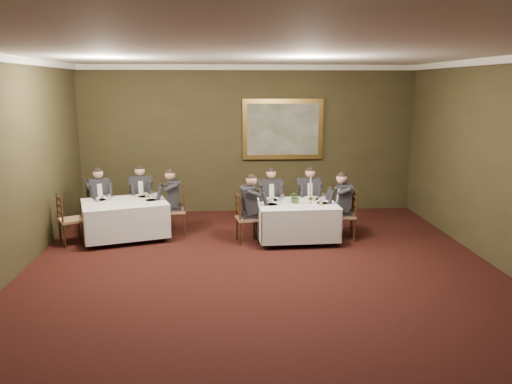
{
  "coord_description": "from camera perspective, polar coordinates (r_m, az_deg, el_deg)",
  "views": [
    {
      "loc": [
        -0.62,
        -6.95,
        3.05
      ],
      "look_at": [
        -0.03,
        1.82,
        1.15
      ],
      "focal_mm": 35.0,
      "sensor_mm": 36.0,
      "label": 1
    }
  ],
  "objects": [
    {
      "name": "chair_main_backleft",
      "position": [
        10.66,
        1.63,
        -2.85
      ],
      "size": [
        0.47,
        0.45,
        1.0
      ],
      "rotation": [
        0.0,
        0.0,
        3.22
      ],
      "color": "#956D4C",
      "rests_on": "ground"
    },
    {
      "name": "diner_main_backleft",
      "position": [
        10.59,
        1.64,
        -1.68
      ],
      "size": [
        0.44,
        0.51,
        1.35
      ],
      "rotation": [
        0.0,
        0.0,
        3.22
      ],
      "color": "black",
      "rests_on": "chair_main_backleft"
    },
    {
      "name": "painting",
      "position": [
        12.02,
        3.08,
        7.16
      ],
      "size": [
        1.93,
        0.09,
        1.43
      ],
      "color": "gold",
      "rests_on": "back_wall"
    },
    {
      "name": "back_wall",
      "position": [
        12.04,
        -0.84,
        5.99
      ],
      "size": [
        8.0,
        0.1,
        3.5
      ],
      "primitive_type": "cube",
      "color": "#332E19",
      "rests_on": "ground"
    },
    {
      "name": "diner_main_backright",
      "position": [
        10.73,
        6.06,
        -1.56
      ],
      "size": [
        0.44,
        0.51,
        1.35
      ],
      "rotation": [
        0.0,
        0.0,
        3.07
      ],
      "color": "black",
      "rests_on": "chair_main_backright"
    },
    {
      "name": "place_setting_table_second",
      "position": [
        10.58,
        -17.08,
        -0.65
      ],
      "size": [
        0.33,
        0.31,
        0.14
      ],
      "color": "white",
      "rests_on": "table_second"
    },
    {
      "name": "candlestick",
      "position": [
        9.79,
        6.23,
        -0.19
      ],
      "size": [
        0.08,
        0.08,
        0.54
      ],
      "color": "#B37A36",
      "rests_on": "table_main"
    },
    {
      "name": "chair_sec_backleft",
      "position": [
        11.17,
        -17.41,
        -2.72
      ],
      "size": [
        0.58,
        0.57,
        1.0
      ],
      "rotation": [
        0.0,
        0.0,
        3.61
      ],
      "color": "#956D4C",
      "rests_on": "ground"
    },
    {
      "name": "ground",
      "position": [
        7.61,
        1.19,
        -11.41
      ],
      "size": [
        10.0,
        10.0,
        0.0
      ],
      "primitive_type": "plane",
      "color": "black",
      "rests_on": "ground"
    },
    {
      "name": "diner_sec_endright",
      "position": [
        10.48,
        -9.22,
        -1.98
      ],
      "size": [
        0.51,
        0.45,
        1.35
      ],
      "rotation": [
        0.0,
        0.0,
        1.66
      ],
      "color": "black",
      "rests_on": "chair_sec_endright"
    },
    {
      "name": "place_setting_table_main",
      "position": [
        10.11,
        2.29,
        -0.7
      ],
      "size": [
        0.33,
        0.31,
        0.14
      ],
      "color": "white",
      "rests_on": "table_main"
    },
    {
      "name": "front_wall",
      "position": [
        2.42,
        12.38,
        -20.49
      ],
      "size": [
        8.0,
        0.1,
        3.5
      ],
      "primitive_type": "cube",
      "color": "#332E19",
      "rests_on": "ground"
    },
    {
      "name": "table_second",
      "position": [
        10.35,
        -14.73,
        -2.77
      ],
      "size": [
        1.93,
        1.67,
        0.67
      ],
      "rotation": [
        0.0,
        0.0,
        0.3
      ],
      "color": "black",
      "rests_on": "ground"
    },
    {
      "name": "centerpiece",
      "position": [
        9.81,
        4.53,
        -0.46
      ],
      "size": [
        0.28,
        0.25,
        0.28
      ],
      "primitive_type": "imported",
      "rotation": [
        0.0,
        0.0,
        0.14
      ],
      "color": "#2D5926",
      "rests_on": "table_main"
    },
    {
      "name": "chair_main_endright",
      "position": [
        10.19,
        10.09,
        -3.76
      ],
      "size": [
        0.45,
        0.47,
        1.0
      ],
      "rotation": [
        0.0,
        0.0,
        1.49
      ],
      "color": "#956D4C",
      "rests_on": "ground"
    },
    {
      "name": "chair_main_endleft",
      "position": [
        9.83,
        -1.03,
        -4.15
      ],
      "size": [
        0.49,
        0.51,
        1.0
      ],
      "rotation": [
        0.0,
        0.0,
        -1.39
      ],
      "color": "#956D4C",
      "rests_on": "ground"
    },
    {
      "name": "chair_sec_backright",
      "position": [
        11.25,
        -12.96,
        -2.37
      ],
      "size": [
        0.53,
        0.51,
        1.0
      ],
      "rotation": [
        0.0,
        0.0,
        3.39
      ],
      "color": "#956D4C",
      "rests_on": "ground"
    },
    {
      "name": "diner_sec_backright",
      "position": [
        11.18,
        -13.01,
        -1.25
      ],
      "size": [
        0.51,
        0.56,
        1.35
      ],
      "rotation": [
        0.0,
        0.0,
        3.39
      ],
      "color": "black",
      "rests_on": "chair_sec_backright"
    },
    {
      "name": "table_main",
      "position": [
        9.92,
        4.64,
        -3.05
      ],
      "size": [
        1.61,
        1.25,
        0.67
      ],
      "rotation": [
        0.0,
        0.0,
        0.04
      ],
      "color": "black",
      "rests_on": "ground"
    },
    {
      "name": "chair_main_backright",
      "position": [
        10.8,
        6.03,
        -2.72
      ],
      "size": [
        0.47,
        0.45,
        1.0
      ],
      "rotation": [
        0.0,
        0.0,
        3.07
      ],
      "color": "#956D4C",
      "rests_on": "ground"
    },
    {
      "name": "chair_sec_endright",
      "position": [
        10.54,
        -9.11,
        -3.18
      ],
      "size": [
        0.46,
        0.47,
        1.0
      ],
      "rotation": [
        0.0,
        0.0,
        1.66
      ],
      "color": "#956D4C",
      "rests_on": "ground"
    },
    {
      "name": "diner_sec_backleft",
      "position": [
        11.1,
        -17.47,
        -1.59
      ],
      "size": [
        0.57,
        0.61,
        1.35
      ],
      "rotation": [
        0.0,
        0.0,
        3.61
      ],
      "color": "black",
      "rests_on": "chair_sec_backleft"
    },
    {
      "name": "diner_main_endleft",
      "position": [
        9.77,
        -0.97,
        -2.86
      ],
      "size": [
        0.54,
        0.48,
        1.35
      ],
      "rotation": [
        0.0,
        0.0,
        -1.39
      ],
      "color": "black",
      "rests_on": "chair_main_endleft"
    },
    {
      "name": "chair_sec_endleft",
      "position": [
        10.34,
        -20.37,
        -4.1
      ],
      "size": [
        0.58,
        0.59,
        1.0
      ],
      "rotation": [
        0.0,
        0.0,
        -1.06
      ],
      "color": "#956D4C",
      "rests_on": "ground"
    },
    {
      "name": "crown_molding",
      "position": [
        6.99,
        1.32,
        15.4
      ],
      "size": [
        8.0,
        10.0,
        0.12
      ],
      "color": "white",
      "rests_on": "back_wall"
    },
    {
      "name": "ceiling",
      "position": [
        6.99,
        1.32,
        15.89
      ],
      "size": [
        8.0,
        10.0,
        0.1
      ],
      "primitive_type": "cube",
      "color": "silver",
      "rests_on": "back_wall"
    },
    {
      "name": "diner_main_endright",
      "position": [
        10.12,
        10.08,
        -2.51
      ],
      "size": [
        0.51,
        0.44,
        1.35
      ],
      "rotation": [
        0.0,
        0.0,
        1.49
      ],
      "color": "black",
      "rests_on": "chair_main_endright"
    }
  ]
}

